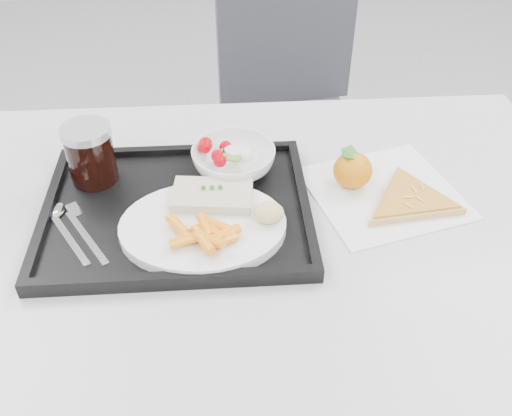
{
  "coord_description": "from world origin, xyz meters",
  "views": [
    {
      "loc": [
        -0.05,
        -0.43,
        1.39
      ],
      "look_at": [
        0.0,
        0.31,
        0.77
      ],
      "focal_mm": 40.0,
      "sensor_mm": 36.0,
      "label": 1
    }
  ],
  "objects": [
    {
      "name": "salad_contents",
      "position": [
        -0.04,
        0.44,
        0.8
      ],
      "size": [
        0.1,
        0.08,
        0.03
      ],
      "color": "#AA0009",
      "rests_on": "salad_bowl"
    },
    {
      "name": "napkin",
      "position": [
        0.24,
        0.36,
        0.75
      ],
      "size": [
        0.3,
        0.3,
        0.0
      ],
      "color": "white",
      "rests_on": "table"
    },
    {
      "name": "chair",
      "position": [
        0.16,
        1.09,
        0.54
      ],
      "size": [
        0.48,
        0.48,
        0.93
      ],
      "color": "#323339",
      "rests_on": "ground"
    },
    {
      "name": "salad_bowl",
      "position": [
        -0.03,
        0.43,
        0.79
      ],
      "size": [
        0.15,
        0.15,
        0.05
      ],
      "color": "white",
      "rests_on": "tray"
    },
    {
      "name": "dinner_plate",
      "position": [
        -0.09,
        0.26,
        0.77
      ],
      "size": [
        0.27,
        0.27,
        0.02
      ],
      "color": "white",
      "rests_on": "tray"
    },
    {
      "name": "bread_roll",
      "position": [
        0.02,
        0.26,
        0.8
      ],
      "size": [
        0.05,
        0.05,
        0.03
      ],
      "color": "#DDC57C",
      "rests_on": "dinner_plate"
    },
    {
      "name": "cola_glass",
      "position": [
        -0.28,
        0.42,
        0.82
      ],
      "size": [
        0.09,
        0.09,
        0.11
      ],
      "color": "black",
      "rests_on": "tray"
    },
    {
      "name": "carrot_pile",
      "position": [
        -0.08,
        0.22,
        0.8
      ],
      "size": [
        0.12,
        0.1,
        0.03
      ],
      "color": "orange",
      "rests_on": "dinner_plate"
    },
    {
      "name": "pizza_slice",
      "position": [
        0.28,
        0.33,
        0.76
      ],
      "size": [
        0.29,
        0.29,
        0.02
      ],
      "color": "tan",
      "rests_on": "napkin"
    },
    {
      "name": "fish_fillet",
      "position": [
        -0.07,
        0.32,
        0.79
      ],
      "size": [
        0.14,
        0.09,
        0.03
      ],
      "color": "beige",
      "rests_on": "dinner_plate"
    },
    {
      "name": "cutlery",
      "position": [
        -0.3,
        0.29,
        0.77
      ],
      "size": [
        0.13,
        0.16,
        0.01
      ],
      "color": "silver",
      "rests_on": "tray"
    },
    {
      "name": "tray",
      "position": [
        -0.13,
        0.33,
        0.76
      ],
      "size": [
        0.45,
        0.35,
        0.03
      ],
      "color": "black",
      "rests_on": "table"
    },
    {
      "name": "tangerine",
      "position": [
        0.18,
        0.39,
        0.79
      ],
      "size": [
        0.07,
        0.07,
        0.07
      ],
      "color": "orange",
      "rests_on": "napkin"
    },
    {
      "name": "table",
      "position": [
        0.0,
        0.3,
        0.68
      ],
      "size": [
        1.2,
        0.8,
        0.75
      ],
      "color": "silver",
      "rests_on": "ground"
    }
  ]
}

